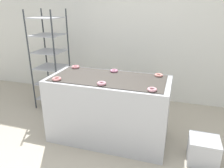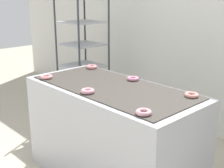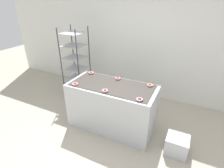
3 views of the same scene
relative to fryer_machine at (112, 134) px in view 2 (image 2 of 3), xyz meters
name	(u,v)px [view 2 (image 2 of 3)]	position (x,y,z in m)	size (l,w,h in m)	color
wall_back	(211,14)	(0.00, 1.50, 0.96)	(8.00, 0.05, 2.80)	silver
fryer_machine	(112,134)	(0.00, 0.00, 0.00)	(1.56, 0.74, 0.88)	#B7BABF
baking_rack_cart	(83,55)	(-1.29, 0.70, 0.42)	(0.50, 0.49, 1.69)	#33383D
donut_near_left	(46,77)	(-0.59, -0.27, 0.46)	(0.11, 0.11, 0.03)	#DC8887
donut_near_center	(88,91)	(0.00, -0.26, 0.46)	(0.11, 0.11, 0.03)	pink
donut_near_right	(144,112)	(0.59, -0.27, 0.46)	(0.11, 0.11, 0.03)	pink
donut_far_left	(92,67)	(-0.60, 0.28, 0.46)	(0.12, 0.12, 0.03)	pink
donut_far_center	(133,79)	(-0.01, 0.26, 0.46)	(0.11, 0.11, 0.03)	pink
donut_far_right	(192,95)	(0.60, 0.26, 0.46)	(0.11, 0.11, 0.03)	#E69388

